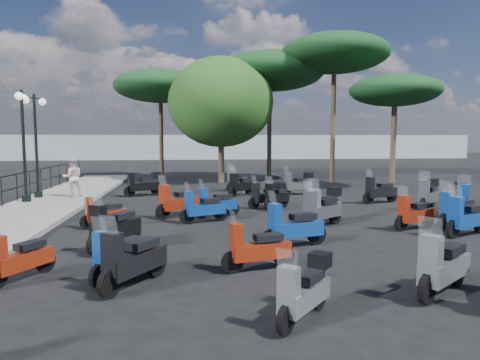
{
  "coord_description": "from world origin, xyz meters",
  "views": [
    {
      "loc": [
        -0.94,
        -11.38,
        2.65
      ],
      "look_at": [
        0.72,
        3.2,
        1.2
      ],
      "focal_mm": 32.0,
      "sensor_mm": 36.0,
      "label": 1
    }
  ],
  "objects": [
    {
      "name": "ground",
      "position": [
        0.0,
        0.0,
        0.0
      ],
      "size": [
        120.0,
        120.0,
        0.0
      ],
      "primitive_type": "plane",
      "color": "black",
      "rests_on": "ground"
    },
    {
      "name": "sidewalk",
      "position": [
        -6.5,
        3.0,
        0.07
      ],
      "size": [
        3.0,
        30.0,
        0.15
      ],
      "primitive_type": "cube",
      "color": "#5F5C5B",
      "rests_on": "ground"
    },
    {
      "name": "lamp_post_1",
      "position": [
        -7.43,
        6.15,
        2.62
      ],
      "size": [
        0.49,
        1.26,
        4.33
      ],
      "rotation": [
        0.0,
        0.0,
        0.19
      ],
      "color": "black",
      "rests_on": "sidewalk"
    },
    {
      "name": "lamp_post_2",
      "position": [
        -7.39,
        7.37,
        2.6
      ],
      "size": [
        0.65,
        1.2,
        4.3
      ],
      "rotation": [
        0.0,
        0.0,
        -0.38
      ],
      "color": "black",
      "rests_on": "sidewalk"
    },
    {
      "name": "pedestrian_far",
      "position": [
        -5.99,
        7.45,
        0.98
      ],
      "size": [
        0.97,
        0.86,
        1.67
      ],
      "primitive_type": "imported",
      "rotation": [
        0.0,
        0.0,
        3.47
      ],
      "color": "beige",
      "rests_on": "sidewalk"
    },
    {
      "name": "scooter_1",
      "position": [
        -4.12,
        -3.25,
        0.42
      ],
      "size": [
        0.87,
        1.36,
        1.2
      ],
      "rotation": [
        0.0,
        0.0,
        2.62
      ],
      "color": "black",
      "rests_on": "ground"
    },
    {
      "name": "scooter_2",
      "position": [
        -2.0,
        -3.82,
        0.48
      ],
      "size": [
        1.06,
        1.51,
        1.38
      ],
      "rotation": [
        0.0,
        0.0,
        2.56
      ],
      "color": "black",
      "rests_on": "ground"
    },
    {
      "name": "scooter_3",
      "position": [
        -3.51,
        1.43,
        0.41
      ],
      "size": [
        1.4,
        0.78,
        1.19
      ],
      "rotation": [
        0.0,
        0.0,
        2.0
      ],
      "color": "black",
      "rests_on": "ground"
    },
    {
      "name": "scooter_4",
      "position": [
        -1.44,
        2.97,
        0.5
      ],
      "size": [
        1.44,
        1.27,
        1.44
      ],
      "rotation": [
        0.0,
        0.0,
        2.28
      ],
      "color": "black",
      "rests_on": "ground"
    },
    {
      "name": "scooter_5",
      "position": [
        -3.14,
        8.35,
        0.53
      ],
      "size": [
        1.64,
        1.0,
        1.41
      ],
      "rotation": [
        0.0,
        0.0,
        2.03
      ],
      "color": "black",
      "rests_on": "ground"
    },
    {
      "name": "scooter_7",
      "position": [
        0.35,
        -3.11,
        0.44
      ],
      "size": [
        1.55,
        0.62,
        1.25
      ],
      "rotation": [
        0.0,
        0.0,
        1.81
      ],
      "color": "black",
      "rests_on": "ground"
    },
    {
      "name": "scooter_8",
      "position": [
        -2.27,
        -3.39,
        0.44
      ],
      "size": [
        0.99,
        1.39,
        1.28
      ],
      "rotation": [
        0.0,
        0.0,
        2.56
      ],
      "color": "black",
      "rests_on": "ground"
    },
    {
      "name": "scooter_9",
      "position": [
        -2.79,
        -1.12,
        0.51
      ],
      "size": [
        1.06,
        1.64,
        1.46
      ],
      "rotation": [
        0.0,
        0.0,
        2.62
      ],
      "color": "black",
      "rests_on": "ground"
    },
    {
      "name": "scooter_10",
      "position": [
        -0.6,
        1.92,
        0.45
      ],
      "size": [
        1.55,
        0.8,
        1.3
      ],
      "rotation": [
        0.0,
        0.0,
        1.95
      ],
      "color": "black",
      "rests_on": "ground"
    },
    {
      "name": "scooter_11",
      "position": [
        1.27,
        7.87,
        0.48
      ],
      "size": [
        1.26,
        1.33,
        1.38
      ],
      "rotation": [
        0.0,
        0.0,
        2.39
      ],
      "color": "black",
      "rests_on": "ground"
    },
    {
      "name": "scooter_12",
      "position": [
        0.66,
        -5.54,
        0.45
      ],
      "size": [
        1.09,
        1.21,
        1.18
      ],
      "rotation": [
        0.0,
        0.0,
        2.42
      ],
      "color": "black",
      "rests_on": "ground"
    },
    {
      "name": "scooter_13",
      "position": [
        3.24,
        -4.81,
        0.49
      ],
      "size": [
        1.48,
        1.16,
        1.41
      ],
      "rotation": [
        0.0,
        0.0,
        2.21
      ],
      "color": "black",
      "rests_on": "ground"
    },
    {
      "name": "scooter_14",
      "position": [
        1.49,
        -1.4,
        0.49
      ],
      "size": [
        1.72,
        0.76,
        1.4
      ],
      "rotation": [
        0.0,
        0.0,
        1.86
      ],
      "color": "black",
      "rests_on": "ground"
    },
    {
      "name": "scooter_15",
      "position": [
        2.89,
        0.86,
        0.5
      ],
      "size": [
        1.55,
        1.13,
        1.43
      ],
      "rotation": [
        0.0,
        0.0,
        2.17
      ],
      "color": "black",
      "rests_on": "ground"
    },
    {
      "name": "scooter_16",
      "position": [
        1.89,
        4.36,
        0.47
      ],
      "size": [
        1.52,
        0.75,
        1.26
      ],
      "rotation": [
        0.0,
        0.0,
        1.91
      ],
      "color": "black",
      "rests_on": "ground"
    },
    {
      "name": "scooter_17",
      "position": [
        1.33,
        10.09,
        0.48
      ],
      "size": [
        1.19,
        1.42,
        1.39
      ],
      "rotation": [
        0.0,
        0.0,
        2.46
      ],
      "color": "black",
      "rests_on": "ground"
    },
    {
      "name": "scooter_20",
      "position": [
        5.46,
        0.2,
        0.45
      ],
      "size": [
        1.54,
        0.83,
        1.3
      ],
      "rotation": [
        0.0,
        0.0,
        1.98
      ],
      "color": "black",
      "rests_on": "ground"
    },
    {
      "name": "scooter_21",
      "position": [
        3.08,
        1.19,
        0.55
      ],
      "size": [
        1.45,
        1.39,
        1.46
      ],
      "rotation": [
        0.0,
        0.0,
        2.33
      ],
      "color": "black",
      "rests_on": "ground"
    },
    {
      "name": "scooter_22",
      "position": [
        2.21,
        4.26,
        0.44
      ],
      "size": [
        1.16,
        1.2,
        1.26
      ],
      "rotation": [
        0.0,
        0.0,
        2.38
      ],
      "color": "black",
      "rests_on": "ground"
    },
    {
      "name": "scooter_23",
      "position": [
        3.97,
        7.99,
        0.51
      ],
      "size": [
        1.64,
        0.81,
        1.35
      ],
      "rotation": [
        0.0,
        0.0,
        1.91
      ],
      "color": "black",
      "rests_on": "ground"
    },
    {
      "name": "scooter_26",
      "position": [
        6.43,
        -0.76,
        0.49
      ],
      "size": [
        1.66,
        0.92,
        1.41
      ],
      "rotation": [
        0.0,
        0.0,
        2.0
      ],
      "color": "black",
      "rests_on": "ground"
    },
    {
      "name": "scooter_27",
      "position": [
        8.06,
        1.9,
        0.56
      ],
      "size": [
        1.12,
        1.67,
        1.48
      ],
      "rotation": [
        0.0,
        0.0,
        2.61
      ],
      "color": "black",
      "rests_on": "ground"
    },
    {
      "name": "scooter_28",
      "position": [
        7.76,
        3.42,
        0.55
      ],
      "size": [
        1.41,
        1.45,
        1.47
      ],
      "rotation": [
        0.0,
        0.0,
        2.37
      ],
      "color": "black",
      "rests_on": "ground"
    },
    {
      "name": "scooter_29",
      "position": [
        6.65,
        5.11,
        0.48
      ],
      "size": [
        1.69,
        0.78,
        1.39
      ],
      "rotation": [
        0.0,
        0.0,
        1.89
      ],
      "color": "black",
      "rests_on": "ground"
    },
    {
      "name": "scooter_30",
      "position": [
        -0.14,
        2.76,
        0.45
      ],
      "size": [
        1.55,
        0.8,
        1.3
      ],
      "rotation": [
        0.0,
        0.0,
        1.95
      ],
      "color": "black",
      "rests_on": "ground"
    },
    {
      "name": "scooter_31",
      "position": [
        6.78,
        0.18,
        0.49
      ],
      "size": [
        1.66,
        0.92,
        1.41
      ],
      "rotation": [
        0.0,
        0.0,
        2.0
      ],
      "color": "black",
      "rests_on": "ground"
    },
    {
      "name": "broadleaf_tree",
      "position": [
        0.81,
        13.93,
        4.72
      ],
      "size": [
        6.19,
        6.19,
        7.35
      ],
      "color": "#38281E",
      "rests_on": "ground"
    },
    {
      "name": "pine_0",
      "position": [
        3.98,
        15.45,
        6.76
      ],
      "size": [
        6.88,
        6.88,
        7.97
      ],
      "color": "#38281E",
      "rests_on": "ground"
    },
    {
      "name": "pine_1",
      "position": [
        7.41,
        13.31,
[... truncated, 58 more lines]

